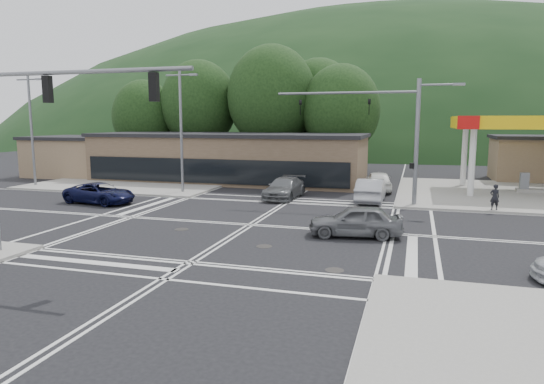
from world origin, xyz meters
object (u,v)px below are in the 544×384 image
(car_queue_b, at_px, (378,181))
(pedestrian, at_px, (495,197))
(car_grey_center, at_px, (356,221))
(car_queue_a, at_px, (371,190))
(car_blue_west, at_px, (100,193))
(car_northbound, at_px, (284,188))

(car_queue_b, height_order, pedestrian, pedestrian)
(car_grey_center, height_order, car_queue_a, car_queue_a)
(car_blue_west, bearing_deg, car_grey_center, -96.28)
(car_grey_center, height_order, car_queue_b, car_queue_b)
(car_northbound, bearing_deg, car_grey_center, -55.33)
(car_blue_west, distance_m, car_grey_center, 17.94)
(car_northbound, distance_m, pedestrian, 13.47)
(car_grey_center, distance_m, car_queue_a, 10.00)
(car_queue_b, relative_size, pedestrian, 3.01)
(car_queue_a, relative_size, car_northbound, 0.98)
(car_grey_center, bearing_deg, car_queue_a, 172.88)
(car_queue_b, bearing_deg, car_queue_a, 80.95)
(car_queue_a, distance_m, pedestrian, 7.55)
(car_blue_west, relative_size, car_queue_a, 1.00)
(car_blue_west, height_order, car_queue_b, car_queue_b)
(car_queue_b, bearing_deg, pedestrian, 129.05)
(car_grey_center, height_order, car_northbound, car_grey_center)
(car_blue_west, xyz_separation_m, car_grey_center, (17.36, -4.51, 0.07))
(car_grey_center, bearing_deg, pedestrian, 131.48)
(car_blue_west, height_order, car_grey_center, car_grey_center)
(pedestrian, bearing_deg, car_grey_center, 37.36)
(car_queue_a, relative_size, car_queue_b, 1.06)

